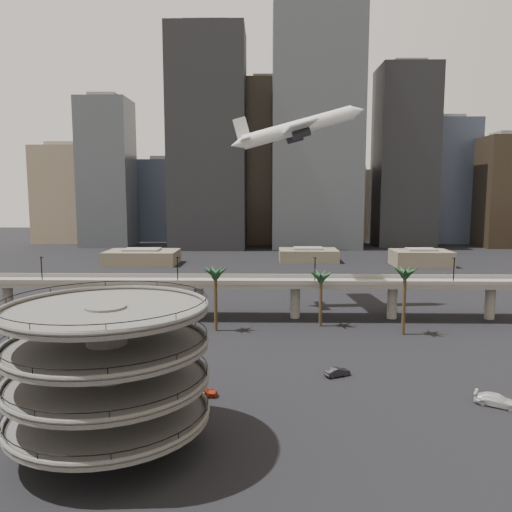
{
  "coord_description": "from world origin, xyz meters",
  "views": [
    {
      "loc": [
        4.26,
        -56.33,
        28.39
      ],
      "look_at": [
        2.62,
        28.0,
        17.66
      ],
      "focal_mm": 35.0,
      "sensor_mm": 36.0,
      "label": 1
    }
  ],
  "objects_px": {
    "overpass": "(247,286)",
    "car_b": "(337,372)",
    "parking_ramp": "(108,363)",
    "car_a": "(202,391)",
    "car_c": "(497,400)",
    "airborne_jet": "(297,128)"
  },
  "relations": [
    {
      "from": "parking_ramp",
      "to": "car_b",
      "type": "distance_m",
      "value": 37.48
    },
    {
      "from": "overpass",
      "to": "car_a",
      "type": "height_order",
      "value": "overpass"
    },
    {
      "from": "parking_ramp",
      "to": "car_c",
      "type": "relative_size",
      "value": 3.97
    },
    {
      "from": "airborne_jet",
      "to": "car_a",
      "type": "xyz_separation_m",
      "value": [
        -16.43,
        -56.93,
        -43.11
      ]
    },
    {
      "from": "airborne_jet",
      "to": "car_a",
      "type": "height_order",
      "value": "airborne_jet"
    },
    {
      "from": "car_a",
      "to": "car_c",
      "type": "bearing_deg",
      "value": -94.71
    },
    {
      "from": "car_a",
      "to": "car_b",
      "type": "relative_size",
      "value": 1.05
    },
    {
      "from": "parking_ramp",
      "to": "car_a",
      "type": "bearing_deg",
      "value": 59.75
    },
    {
      "from": "overpass",
      "to": "car_a",
      "type": "xyz_separation_m",
      "value": [
        -4.61,
        -44.61,
        -6.61
      ]
    },
    {
      "from": "overpass",
      "to": "car_b",
      "type": "bearing_deg",
      "value": -66.97
    },
    {
      "from": "car_a",
      "to": "car_c",
      "type": "xyz_separation_m",
      "value": [
        39.9,
        -2.34,
        0.08
      ]
    },
    {
      "from": "overpass",
      "to": "car_b",
      "type": "distance_m",
      "value": 40.13
    },
    {
      "from": "parking_ramp",
      "to": "car_b",
      "type": "height_order",
      "value": "parking_ramp"
    },
    {
      "from": "overpass",
      "to": "airborne_jet",
      "type": "relative_size",
      "value": 3.88
    },
    {
      "from": "parking_ramp",
      "to": "overpass",
      "type": "height_order",
      "value": "parking_ramp"
    },
    {
      "from": "parking_ramp",
      "to": "car_b",
      "type": "relative_size",
      "value": 5.39
    },
    {
      "from": "airborne_jet",
      "to": "car_c",
      "type": "distance_m",
      "value": 76.91
    },
    {
      "from": "car_a",
      "to": "parking_ramp",
      "type": "bearing_deg",
      "value": 148.4
    },
    {
      "from": "airborne_jet",
      "to": "car_b",
      "type": "distance_m",
      "value": 65.21
    },
    {
      "from": "airborne_jet",
      "to": "overpass",
      "type": "bearing_deg",
      "value": -138.65
    },
    {
      "from": "overpass",
      "to": "airborne_jet",
      "type": "bearing_deg",
      "value": 46.19
    },
    {
      "from": "overpass",
      "to": "car_b",
      "type": "relative_size",
      "value": 31.59
    }
  ]
}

